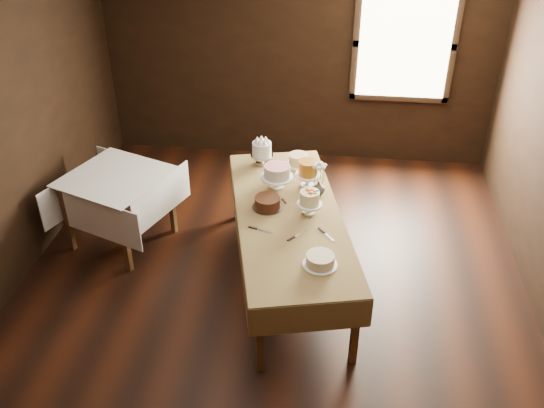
{
  "coord_description": "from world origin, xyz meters",
  "views": [
    {
      "loc": [
        0.54,
        -4.34,
        3.89
      ],
      "look_at": [
        0.0,
        0.2,
        0.95
      ],
      "focal_mm": 39.26,
      "sensor_mm": 36.0,
      "label": 1
    }
  ],
  "objects": [
    {
      "name": "cake_speckled",
      "position": [
        0.16,
        1.29,
        0.83
      ],
      "size": [
        0.27,
        0.27,
        0.13
      ],
      "color": "white",
      "rests_on": "display_table"
    },
    {
      "name": "side_table",
      "position": [
        -1.7,
        0.75,
        0.71
      ],
      "size": [
        1.24,
        1.24,
        0.81
      ],
      "rotation": [
        0.0,
        0.0,
        -0.37
      ],
      "color": "#482F19",
      "rests_on": "ground"
    },
    {
      "name": "ceiling",
      "position": [
        0.0,
        0.0,
        2.8
      ],
      "size": [
        5.0,
        6.0,
        0.01
      ],
      "primitive_type": "cube",
      "color": "beige",
      "rests_on": "wall_back"
    },
    {
      "name": "display_table",
      "position": [
        0.15,
        0.32,
        0.72
      ],
      "size": [
        1.53,
        2.65,
        0.77
      ],
      "rotation": [
        0.0,
        0.0,
        0.23
      ],
      "color": "#482F19",
      "rests_on": "ground"
    },
    {
      "name": "cake_chocolate",
      "position": [
        -0.07,
        0.4,
        0.83
      ],
      "size": [
        0.3,
        0.3,
        0.12
      ],
      "color": "silver",
      "rests_on": "display_table"
    },
    {
      "name": "cake_cream",
      "position": [
        0.48,
        -0.42,
        0.82
      ],
      "size": [
        0.33,
        0.33,
        0.1
      ],
      "color": "white",
      "rests_on": "display_table"
    },
    {
      "name": "flower_vase",
      "position": [
        0.4,
        0.72,
        0.84
      ],
      "size": [
        0.13,
        0.13,
        0.14
      ],
      "primitive_type": "imported",
      "rotation": [
        0.0,
        0.0,
        1.59
      ],
      "color": "#2D2823",
      "rests_on": "display_table"
    },
    {
      "name": "cake_server_c",
      "position": [
        0.02,
        0.64,
        0.78
      ],
      "size": [
        0.14,
        0.22,
        0.01
      ],
      "primitive_type": "cube",
      "rotation": [
        0.0,
        0.0,
        2.08
      ],
      "color": "silver",
      "rests_on": "display_table"
    },
    {
      "name": "cake_server_b",
      "position": [
        0.54,
        -0.01,
        0.78
      ],
      "size": [
        0.16,
        0.21,
        0.01
      ],
      "primitive_type": "cube",
      "rotation": [
        0.0,
        0.0,
        -0.93
      ],
      "color": "silver",
      "rests_on": "display_table"
    },
    {
      "name": "window",
      "position": [
        1.3,
        2.94,
        1.6
      ],
      "size": [
        1.1,
        0.05,
        1.3
      ],
      "primitive_type": "cube",
      "color": "#FFEABF",
      "rests_on": "wall_back"
    },
    {
      "name": "cake_lattice",
      "position": [
        -0.02,
        0.8,
        0.88
      ],
      "size": [
        0.33,
        0.33,
        0.25
      ],
      "color": "white",
      "rests_on": "display_table"
    },
    {
      "name": "cake_caramel",
      "position": [
        0.28,
        0.86,
        0.9
      ],
      "size": [
        0.26,
        0.26,
        0.29
      ],
      "color": "white",
      "rests_on": "display_table"
    },
    {
      "name": "floor",
      "position": [
        0.0,
        0.0,
        0.0
      ],
      "size": [
        5.0,
        6.0,
        0.01
      ],
      "primitive_type": "cube",
      "color": "black",
      "rests_on": "ground"
    },
    {
      "name": "wall_back",
      "position": [
        0.0,
        3.0,
        1.4
      ],
      "size": [
        5.0,
        0.02,
        2.8
      ],
      "primitive_type": "cube",
      "color": "black",
      "rests_on": "ground"
    },
    {
      "name": "cake_flowers",
      "position": [
        0.33,
        0.36,
        0.88
      ],
      "size": [
        0.26,
        0.26,
        0.25
      ],
      "color": "white",
      "rests_on": "display_table"
    },
    {
      "name": "cake_meringue",
      "position": [
        -0.24,
        1.27,
        0.89
      ],
      "size": [
        0.25,
        0.25,
        0.26
      ],
      "color": "silver",
      "rests_on": "display_table"
    },
    {
      "name": "flower_bouquet",
      "position": [
        0.4,
        0.72,
        1.03
      ],
      "size": [
        0.14,
        0.14,
        0.2
      ],
      "primitive_type": null,
      "color": "white",
      "rests_on": "flower_vase"
    },
    {
      "name": "cake_server_e",
      "position": [
        -0.04,
        0.01,
        0.78
      ],
      "size": [
        0.24,
        0.09,
        0.01
      ],
      "primitive_type": "cube",
      "rotation": [
        0.0,
        0.0,
        -0.29
      ],
      "color": "silver",
      "rests_on": "display_table"
    },
    {
      "name": "cake_server_d",
      "position": [
        0.32,
        0.62,
        0.78
      ],
      "size": [
        0.18,
        0.2,
        0.01
      ],
      "primitive_type": "cube",
      "rotation": [
        0.0,
        0.0,
        0.85
      ],
      "color": "silver",
      "rests_on": "display_table"
    },
    {
      "name": "cake_server_a",
      "position": [
        0.28,
        0.01,
        0.78
      ],
      "size": [
        0.17,
        0.2,
        0.01
      ],
      "primitive_type": "cube",
      "rotation": [
        0.0,
        0.0,
        0.88
      ],
      "color": "silver",
      "rests_on": "display_table"
    }
  ]
}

